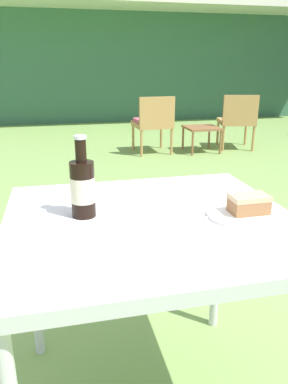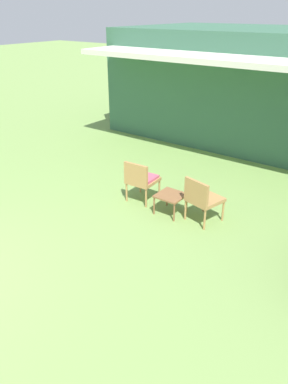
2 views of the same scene
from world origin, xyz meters
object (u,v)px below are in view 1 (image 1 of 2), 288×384
Objects in this scene: wicker_chair_plain at (237,118)px; cake_on_plate at (245,209)px; patio_table at (151,238)px; garden_side_table at (202,130)px; cola_bottle_near at (83,187)px; wicker_chair_cushioned at (153,121)px.

cake_on_plate is (-2.03, -4.09, 0.32)m from wicker_chair_plain.
wicker_chair_plain is at bearing 60.13° from patio_table.
cola_bottle_near reaches higher than garden_side_table.
patio_table is 0.27m from cola_bottle_near.
garden_side_table is at bearing 170.82° from wicker_chair_cushioned.
wicker_chair_plain is at bearing 63.58° from cake_on_plate.
wicker_chair_plain is 0.89× the size of patio_table.
wicker_chair_cushioned is 1.27m from wicker_chair_plain.
cake_on_plate reaches higher than wicker_chair_cushioned.
wicker_chair_cushioned is 1.00× the size of wicker_chair_plain.
wicker_chair_cushioned is 1.72× the size of garden_side_table.
garden_side_table is 1.83× the size of cola_bottle_near.
garden_side_table is 2.21× the size of cake_on_plate.
wicker_chair_cushioned is at bearing 75.50° from patio_table.
cola_bottle_near is at bearing 163.09° from patio_table.
wicker_chair_plain is 3.81× the size of cake_on_plate.
garden_side_table is at bearing 63.56° from cola_bottle_near.
wicker_chair_cushioned is 0.89× the size of patio_table.
wicker_chair_plain is 4.73m from cola_bottle_near.
garden_side_table is 0.52× the size of patio_table.
cola_bottle_near reaches higher than cake_on_plate.
wicker_chair_cushioned is at bearing 173.63° from garden_side_table.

